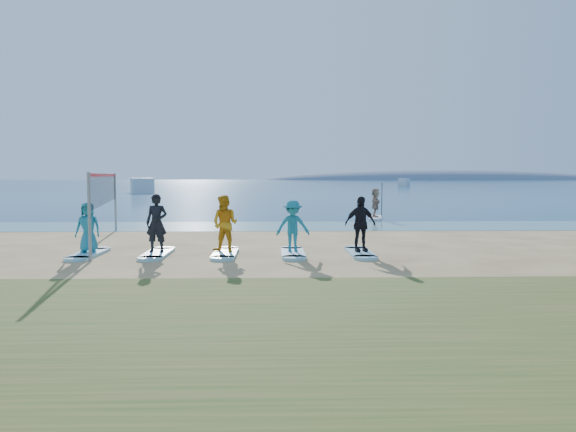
{
  "coord_description": "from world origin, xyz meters",
  "views": [
    {
      "loc": [
        -0.87,
        -16.05,
        2.41
      ],
      "look_at": [
        -0.36,
        2.0,
        1.1
      ],
      "focal_mm": 35.0,
      "sensor_mm": 36.0,
      "label": 1
    }
  ],
  "objects_px": {
    "boat_offshore_a": "(142,193)",
    "student_4": "(360,224)",
    "student_0": "(88,227)",
    "surfboard_1": "(157,254)",
    "surfboard_2": "(225,253)",
    "student_2": "(225,224)",
    "paddleboard": "(375,218)",
    "paddleboarder": "(375,203)",
    "student_1": "(157,223)",
    "surfboard_4": "(360,253)",
    "volleyball_net": "(105,190)",
    "student_3": "(293,226)",
    "surfboard_0": "(89,254)",
    "boat_offshore_b": "(404,186)",
    "surfboard_3": "(293,253)"
  },
  "relations": [
    {
      "from": "surfboard_0",
      "to": "student_2",
      "type": "bearing_deg",
      "value": -0.0
    },
    {
      "from": "paddleboard",
      "to": "student_2",
      "type": "xyz_separation_m",
      "value": [
        -7.14,
        -13.86,
        0.89
      ]
    },
    {
      "from": "boat_offshore_a",
      "to": "student_4",
      "type": "relative_size",
      "value": 4.11
    },
    {
      "from": "surfboard_1",
      "to": "boat_offshore_a",
      "type": "bearing_deg",
      "value": 103.38
    },
    {
      "from": "paddleboard",
      "to": "student_2",
      "type": "bearing_deg",
      "value": -106.91
    },
    {
      "from": "student_0",
      "to": "student_3",
      "type": "bearing_deg",
      "value": 3.07
    },
    {
      "from": "surfboard_1",
      "to": "surfboard_4",
      "type": "xyz_separation_m",
      "value": [
        6.18,
        0.0,
        0.0
      ]
    },
    {
      "from": "surfboard_0",
      "to": "surfboard_2",
      "type": "height_order",
      "value": "same"
    },
    {
      "from": "surfboard_0",
      "to": "surfboard_4",
      "type": "xyz_separation_m",
      "value": [
        8.23,
        0.0,
        0.0
      ]
    },
    {
      "from": "boat_offshore_a",
      "to": "student_0",
      "type": "height_order",
      "value": "student_0"
    },
    {
      "from": "paddleboard",
      "to": "surfboard_1",
      "type": "relative_size",
      "value": 1.36
    },
    {
      "from": "boat_offshore_a",
      "to": "boat_offshore_b",
      "type": "xyz_separation_m",
      "value": [
        49.01,
        52.68,
        0.0
      ]
    },
    {
      "from": "paddleboarder",
      "to": "student_1",
      "type": "relative_size",
      "value": 0.9
    },
    {
      "from": "volleyball_net",
      "to": "boat_offshore_b",
      "type": "height_order",
      "value": "volleyball_net"
    },
    {
      "from": "volleyball_net",
      "to": "surfboard_4",
      "type": "relative_size",
      "value": 4.06
    },
    {
      "from": "paddleboard",
      "to": "student_4",
      "type": "xyz_separation_m",
      "value": [
        -3.02,
        -13.86,
        0.87
      ]
    },
    {
      "from": "surfboard_4",
      "to": "student_2",
      "type": "bearing_deg",
      "value": -180.0
    },
    {
      "from": "surfboard_2",
      "to": "student_2",
      "type": "height_order",
      "value": "student_2"
    },
    {
      "from": "surfboard_1",
      "to": "student_2",
      "type": "height_order",
      "value": "student_2"
    },
    {
      "from": "surfboard_2",
      "to": "surfboard_4",
      "type": "relative_size",
      "value": 1.0
    },
    {
      "from": "paddleboarder",
      "to": "student_4",
      "type": "height_order",
      "value": "student_4"
    },
    {
      "from": "paddleboard",
      "to": "student_3",
      "type": "xyz_separation_m",
      "value": [
        -5.08,
        -13.86,
        0.81
      ]
    },
    {
      "from": "boat_offshore_b",
      "to": "surfboard_0",
      "type": "relative_size",
      "value": 2.35
    },
    {
      "from": "volleyball_net",
      "to": "surfboard_4",
      "type": "xyz_separation_m",
      "value": [
        8.66,
        -3.2,
        -1.86
      ]
    },
    {
      "from": "paddleboard",
      "to": "boat_offshore_a",
      "type": "distance_m",
      "value": 53.14
    },
    {
      "from": "student_1",
      "to": "surfboard_2",
      "type": "distance_m",
      "value": 2.26
    },
    {
      "from": "paddleboarder",
      "to": "boat_offshore_a",
      "type": "distance_m",
      "value": 53.15
    },
    {
      "from": "surfboard_3",
      "to": "volleyball_net",
      "type": "bearing_deg",
      "value": 154.12
    },
    {
      "from": "student_0",
      "to": "surfboard_1",
      "type": "relative_size",
      "value": 0.69
    },
    {
      "from": "paddleboarder",
      "to": "student_2",
      "type": "xyz_separation_m",
      "value": [
        -7.14,
        -13.86,
        0.04
      ]
    },
    {
      "from": "paddleboarder",
      "to": "surfboard_3",
      "type": "distance_m",
      "value": 14.78
    },
    {
      "from": "paddleboard",
      "to": "student_0",
      "type": "height_order",
      "value": "student_0"
    },
    {
      "from": "student_0",
      "to": "student_2",
      "type": "xyz_separation_m",
      "value": [
        4.12,
        0.0,
        0.1
      ]
    },
    {
      "from": "volleyball_net",
      "to": "surfboard_1",
      "type": "bearing_deg",
      "value": -52.23
    },
    {
      "from": "student_3",
      "to": "surfboard_4",
      "type": "bearing_deg",
      "value": -4.58
    },
    {
      "from": "boat_offshore_a",
      "to": "student_0",
      "type": "bearing_deg",
      "value": -94.74
    },
    {
      "from": "paddleboarder",
      "to": "student_0",
      "type": "relative_size",
      "value": 1.04
    },
    {
      "from": "volleyball_net",
      "to": "student_1",
      "type": "distance_m",
      "value": 4.15
    },
    {
      "from": "student_1",
      "to": "student_4",
      "type": "relative_size",
      "value": 1.05
    },
    {
      "from": "student_1",
      "to": "student_3",
      "type": "distance_m",
      "value": 4.12
    },
    {
      "from": "paddleboarder",
      "to": "student_2",
      "type": "height_order",
      "value": "student_2"
    },
    {
      "from": "surfboard_2",
      "to": "student_2",
      "type": "xyz_separation_m",
      "value": [
        0.0,
        -0.0,
        0.91
      ]
    },
    {
      "from": "paddleboarder",
      "to": "student_3",
      "type": "relative_size",
      "value": 1.01
    },
    {
      "from": "boat_offshore_b",
      "to": "surfboard_1",
      "type": "height_order",
      "value": "boat_offshore_b"
    },
    {
      "from": "surfboard_4",
      "to": "student_4",
      "type": "height_order",
      "value": "student_4"
    },
    {
      "from": "student_3",
      "to": "paddleboarder",
      "type": "bearing_deg",
      "value": 65.27
    },
    {
      "from": "surfboard_4",
      "to": "volleyball_net",
      "type": "bearing_deg",
      "value": 159.71
    },
    {
      "from": "surfboard_3",
      "to": "boat_offshore_b",
      "type": "bearing_deg",
      "value": 75.13
    },
    {
      "from": "surfboard_0",
      "to": "student_3",
      "type": "relative_size",
      "value": 1.4
    },
    {
      "from": "surfboard_2",
      "to": "surfboard_4",
      "type": "height_order",
      "value": "same"
    }
  ]
}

